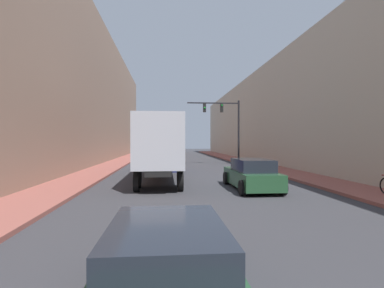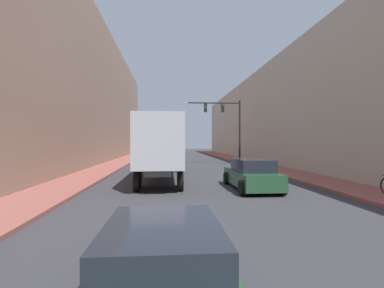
# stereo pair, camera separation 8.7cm
# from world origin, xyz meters

# --- Properties ---
(sidewalk_right) EXTENTS (2.77, 80.00, 0.15)m
(sidewalk_right) POSITION_xyz_m (7.29, 30.00, 0.07)
(sidewalk_right) COLOR #9E564C
(sidewalk_right) RESTS_ON ground
(sidewalk_left) EXTENTS (2.77, 80.00, 0.15)m
(sidewalk_left) POSITION_xyz_m (-7.29, 30.00, 0.07)
(sidewalk_left) COLOR #9E564C
(sidewalk_left) RESTS_ON ground
(building_right) EXTENTS (6.00, 80.00, 10.83)m
(building_right) POSITION_xyz_m (11.67, 30.00, 5.41)
(building_right) COLOR #BCB29E
(building_right) RESTS_ON ground
(building_left) EXTENTS (6.00, 80.00, 15.51)m
(building_left) POSITION_xyz_m (-11.67, 30.00, 7.76)
(building_left) COLOR #997A66
(building_left) RESTS_ON ground
(semi_truck) EXTENTS (2.45, 12.44, 3.80)m
(semi_truck) POSITION_xyz_m (-2.31, 19.55, 2.16)
(semi_truck) COLOR #B2B7C1
(semi_truck) RESTS_ON ground
(sedan_car) EXTENTS (2.10, 4.36, 1.26)m
(sedan_car) POSITION_xyz_m (-1.97, 4.40, 0.62)
(sedan_car) COLOR #234C2D
(sedan_car) RESTS_ON ground
(suv_car) EXTENTS (2.11, 4.91, 1.55)m
(suv_car) POSITION_xyz_m (2.40, 14.90, 0.74)
(suv_car) COLOR #234C2D
(suv_car) RESTS_ON ground
(traffic_signal_gantry) EXTENTS (5.56, 0.35, 6.77)m
(traffic_signal_gantry) POSITION_xyz_m (4.53, 31.01, 4.63)
(traffic_signal_gantry) COLOR black
(traffic_signal_gantry) RESTS_ON ground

